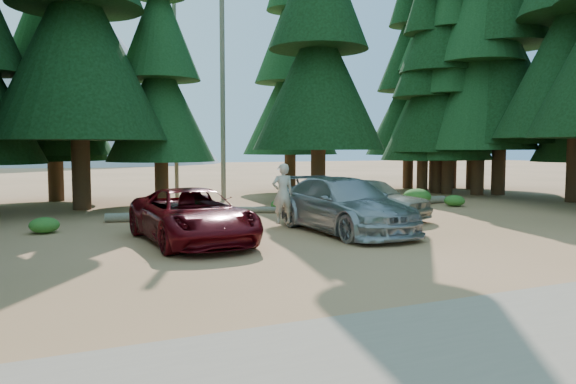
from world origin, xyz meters
The scene contains 20 objects.
ground centered at (0.00, 0.00, 0.00)m, with size 160.00×160.00×0.00m, color #A17144.
forest_belt_north centered at (0.00, 15.00, 0.00)m, with size 36.00×7.00×22.00m, color black, non-canonical shape.
snag_front centered at (0.80, 14.50, 6.00)m, with size 0.24×0.24×12.00m, color #696254.
snag_back centered at (-1.20, 16.00, 5.00)m, with size 0.20×0.20×10.00m, color #696254.
mountain_peak centered at (-2.59, 88.23, 12.71)m, with size 48.00×50.00×28.00m.
red_pickup centered at (-3.88, 2.90, 0.76)m, with size 2.51×5.45×1.51m, color #56070E.
silver_minivan_center centered at (0.97, 2.83, 0.85)m, with size 2.38×5.86×1.70m, color #A1A4A9.
silver_minivan_right centered at (3.37, 5.13, 0.78)m, with size 1.85×4.59×1.56m, color #A8A595.
frisbee_player centered at (-0.49, 4.31, 1.16)m, with size 0.77×0.56×1.96m.
log_left centered at (-3.38, 7.78, 0.16)m, with size 0.33×0.33×4.57m, color #696254.
log_mid centered at (0.94, 8.41, 0.13)m, with size 0.26×0.26×3.12m, color #696254.
log_right centered at (7.35, 8.57, 0.17)m, with size 0.34×0.34×5.34m, color #696254.
shrub_far_left centered at (-3.68, 8.83, 0.25)m, with size 0.92×0.92×0.50m, color #1F6A22.
shrub_left centered at (-1.65, 9.90, 0.21)m, with size 0.76×0.76×0.42m, color #1F6A22.
shrub_center_left centered at (-3.25, 7.96, 0.30)m, with size 1.10×1.10×0.60m, color #1F6A22.
shrub_center_right centered at (-1.80, 8.52, 0.29)m, with size 1.07×1.07×0.59m, color #1F6A22.
shrub_right centered at (1.44, 8.61, 0.28)m, with size 1.02×1.02×0.56m, color #1F6A22.
shrub_far_right centered at (8.46, 8.95, 0.36)m, with size 1.31×1.31×0.72m, color #1F6A22.
shrub_edge_west centered at (-7.61, 6.51, 0.25)m, with size 0.90×0.90×0.50m, color #1F6A22.
shrub_edge_east centered at (9.35, 7.41, 0.25)m, with size 0.92×0.92×0.51m, color #1F6A22.
Camera 1 is at (-7.88, -12.31, 2.67)m, focal length 35.00 mm.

